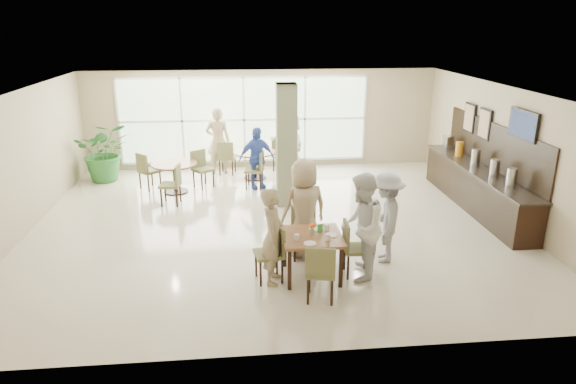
{
  "coord_description": "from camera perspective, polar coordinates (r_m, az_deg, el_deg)",
  "views": [
    {
      "loc": [
        -0.68,
        -10.12,
        4.12
      ],
      "look_at": [
        0.2,
        -1.2,
        1.1
      ],
      "focal_mm": 32.0,
      "sensor_mm": 36.0,
      "label": 1
    }
  ],
  "objects": [
    {
      "name": "potted_plant",
      "position": [
        14.51,
        -19.7,
        4.25
      ],
      "size": [
        1.69,
        1.69,
        1.58
      ],
      "primitive_type": "imported",
      "rotation": [
        0.0,
        0.0,
        0.21
      ],
      "color": "#2D702D",
      "rests_on": "ground"
    },
    {
      "name": "adult_a",
      "position": [
        13.02,
        -3.52,
        3.79
      ],
      "size": [
        1.05,
        0.8,
        1.59
      ],
      "primitive_type": "imported",
      "rotation": [
        0.0,
        0.0,
        0.33
      ],
      "color": "#3B5AB2",
      "rests_on": "ground"
    },
    {
      "name": "chairs_main_table",
      "position": [
        8.57,
        2.75,
        -6.55
      ],
      "size": [
        1.99,
        1.99,
        0.95
      ],
      "color": "olive",
      "rests_on": "ground"
    },
    {
      "name": "buffet_counter",
      "position": [
        12.43,
        20.28,
        0.75
      ],
      "size": [
        0.64,
        4.7,
        1.95
      ],
      "color": "black",
      "rests_on": "ground"
    },
    {
      "name": "round_table_right",
      "position": [
        13.91,
        -3.73,
        3.85
      ],
      "size": [
        1.15,
        1.15,
        0.75
      ],
      "color": "brown",
      "rests_on": "ground"
    },
    {
      "name": "framed_art_a",
      "position": [
        12.67,
        21.01,
        7.06
      ],
      "size": [
        0.05,
        0.55,
        0.7
      ],
      "color": "black",
      "rests_on": "ground"
    },
    {
      "name": "wall_tv",
      "position": [
        11.23,
        24.68,
        6.82
      ],
      "size": [
        0.06,
        1.0,
        0.58
      ],
      "color": "black",
      "rests_on": "ground"
    },
    {
      "name": "window_bank",
      "position": [
        14.83,
        -4.89,
        7.98
      ],
      "size": [
        7.0,
        0.04,
        7.0
      ],
      "color": "silver",
      "rests_on": "ground"
    },
    {
      "name": "teen_standing",
      "position": [
        9.18,
        10.82,
        -2.77
      ],
      "size": [
        0.84,
        1.17,
        1.64
      ],
      "primitive_type": "imported",
      "rotation": [
        0.0,
        0.0,
        -1.81
      ],
      "color": "#9E9EA0",
      "rests_on": "ground"
    },
    {
      "name": "framed_art_b",
      "position": [
        13.37,
        19.52,
        7.79
      ],
      "size": [
        0.05,
        0.55,
        0.7
      ],
      "color": "black",
      "rests_on": "ground"
    },
    {
      "name": "adult_standing",
      "position": [
        14.4,
        -7.78,
        5.65
      ],
      "size": [
        0.69,
        0.47,
        1.86
      ],
      "primitive_type": "imported",
      "rotation": [
        0.0,
        0.0,
        3.11
      ],
      "color": "tan",
      "rests_on": "ground"
    },
    {
      "name": "teen_right",
      "position": [
        8.47,
        8.13,
        -3.88
      ],
      "size": [
        0.91,
        1.04,
        1.81
      ],
      "primitive_type": "imported",
      "rotation": [
        0.0,
        0.0,
        -1.87
      ],
      "color": "white",
      "rests_on": "ground"
    },
    {
      "name": "main_table",
      "position": [
        8.51,
        2.67,
        -5.38
      ],
      "size": [
        0.98,
        0.98,
        0.75
      ],
      "color": "brown",
      "rests_on": "ground"
    },
    {
      "name": "round_table_left",
      "position": [
        13.05,
        -12.49,
        2.42
      ],
      "size": [
        1.13,
        1.13,
        0.75
      ],
      "color": "brown",
      "rests_on": "ground"
    },
    {
      "name": "teen_far",
      "position": [
        9.2,
        1.78,
        -1.83
      ],
      "size": [
        0.99,
        0.74,
        1.81
      ],
      "primitive_type": "imported",
      "rotation": [
        0.0,
        0.0,
        3.47
      ],
      "color": "tan",
      "rests_on": "ground"
    },
    {
      "name": "teen_left",
      "position": [
        8.29,
        -1.67,
        -4.93
      ],
      "size": [
        0.5,
        0.66,
        1.61
      ],
      "primitive_type": "imported",
      "rotation": [
        0.0,
        0.0,
        1.36
      ],
      "color": "tan",
      "rests_on": "ground"
    },
    {
      "name": "tabletop_clutter",
      "position": [
        8.43,
        3.18,
        -4.5
      ],
      "size": [
        0.72,
        0.79,
        0.21
      ],
      "color": "white",
      "rests_on": "main_table"
    },
    {
      "name": "column",
      "position": [
        11.69,
        -0.18,
        5.16
      ],
      "size": [
        0.45,
        0.45,
        2.8
      ],
      "primitive_type": "cube",
      "color": "#66704E",
      "rests_on": "ground"
    },
    {
      "name": "adult_b",
      "position": [
        13.81,
        0.24,
        5.17
      ],
      "size": [
        1.22,
        1.83,
        1.82
      ],
      "primitive_type": "imported",
      "rotation": [
        0.0,
        0.0,
        -1.25
      ],
      "color": "white",
      "rests_on": "ground"
    },
    {
      "name": "chairs_table_left",
      "position": [
        13.0,
        -12.51,
        1.89
      ],
      "size": [
        1.99,
        1.82,
        0.95
      ],
      "color": "olive",
      "rests_on": "ground"
    },
    {
      "name": "room_shell",
      "position": [
        10.43,
        -1.75,
        5.21
      ],
      "size": [
        10.0,
        10.0,
        10.0
      ],
      "color": "white",
      "rests_on": "ground"
    },
    {
      "name": "ground",
      "position": [
        10.95,
        -1.66,
        -3.5
      ],
      "size": [
        10.0,
        10.0,
        0.0
      ],
      "primitive_type": "plane",
      "color": "beige",
      "rests_on": "ground"
    },
    {
      "name": "chairs_table_right",
      "position": [
        13.99,
        -3.75,
        3.47
      ],
      "size": [
        2.06,
        1.89,
        0.95
      ],
      "color": "olive",
      "rests_on": "ground"
    }
  ]
}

